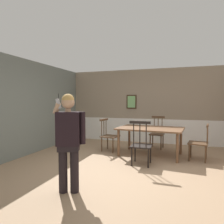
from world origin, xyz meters
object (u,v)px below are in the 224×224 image
at_px(dining_table, 150,131).
at_px(chair_near_window, 200,143).
at_px(chair_at_table_head, 141,145).
at_px(chair_opposite_corner, 109,135).
at_px(chair_by_doorway, 157,133).
at_px(person_figure, 69,137).

bearing_deg(dining_table, chair_near_window, -5.24).
height_order(dining_table, chair_near_window, chair_near_window).
height_order(chair_at_table_head, chair_opposite_corner, chair_at_table_head).
distance_m(dining_table, chair_near_window, 1.27).
bearing_deg(chair_opposite_corner, chair_by_doorway, 129.87).
distance_m(chair_at_table_head, person_figure, 2.03).
xyz_separation_m(dining_table, chair_at_table_head, (-0.08, -0.94, -0.20)).
relative_size(dining_table, chair_near_window, 1.97).
distance_m(dining_table, chair_by_doorway, 0.96).
relative_size(chair_by_doorway, chair_at_table_head, 0.96).
height_order(chair_by_doorway, person_figure, person_figure).
xyz_separation_m(chair_near_window, person_figure, (-2.17, -2.61, 0.45)).
relative_size(chair_near_window, chair_opposite_corner, 0.96).
relative_size(dining_table, chair_opposite_corner, 1.89).
relative_size(chair_near_window, chair_by_doorway, 0.91).
relative_size(chair_opposite_corner, person_figure, 0.60).
bearing_deg(chair_near_window, chair_at_table_head, 130.42).
height_order(chair_near_window, chair_by_doorway, chair_by_doorway).
xyz_separation_m(chair_near_window, chair_by_doorway, (-1.16, 1.05, 0.02)).
xyz_separation_m(chair_at_table_head, person_figure, (-0.85, -1.79, 0.43)).
bearing_deg(chair_at_table_head, person_figure, -115.90).
distance_m(chair_at_table_head, chair_opposite_corner, 1.57).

